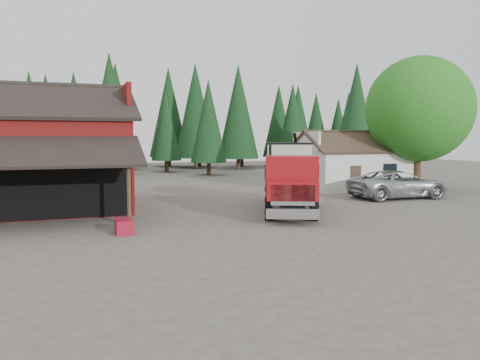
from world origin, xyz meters
name	(u,v)px	position (x,y,z in m)	size (l,w,h in m)	color
ground	(262,227)	(0.00, 0.00, 0.00)	(120.00, 120.00, 0.00)	#4F483E
red_barn	(16,161)	(-11.00, 9.90, 2.69)	(12.80, 13.63, 7.18)	maroon
farmhouse	(350,167)	(13.00, 13.00, 1.67)	(8.60, 6.42, 4.65)	silver
deciduous_tree	(419,113)	(17.01, 9.97, 5.91)	(8.00, 8.00, 10.20)	#382619
conifer_backdrop	(139,170)	(0.00, 42.00, 0.00)	(76.00, 16.00, 16.00)	black
near_pine_b	(209,121)	(6.00, 30.00, 5.89)	(3.96, 3.96, 10.40)	#382619
near_pine_c	(356,113)	(22.00, 26.00, 6.89)	(4.84, 4.84, 12.40)	#382619
near_pine_d	(110,107)	(-4.00, 34.00, 7.39)	(5.28, 5.28, 13.40)	#382619
feed_truck	(290,174)	(3.26, 3.93, 2.02)	(6.17, 9.79, 4.32)	black
silver_car	(398,184)	(12.46, 6.41, 0.93)	(3.08, 6.67, 1.85)	#ACAEB4
equip_box	(124,227)	(-6.00, 0.45, 0.30)	(0.70, 1.10, 0.60)	maroon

